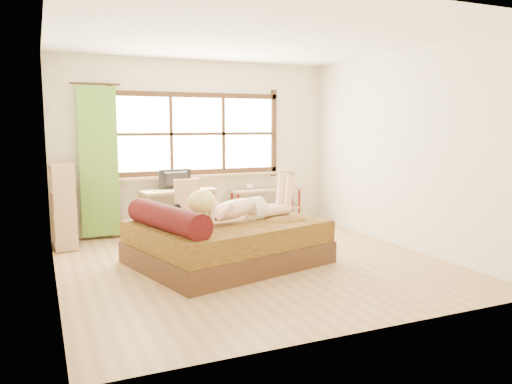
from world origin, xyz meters
name	(u,v)px	position (x,y,z in m)	size (l,w,h in m)	color
floor	(253,263)	(0.00, 0.00, 0.00)	(4.50, 4.50, 0.00)	#9E754C
ceiling	(253,37)	(0.00, 0.00, 2.70)	(4.50, 4.50, 0.00)	white
wall_back	(198,146)	(0.00, 2.25, 1.35)	(4.50, 4.50, 0.00)	silver
wall_front	(366,169)	(0.00, -2.25, 1.35)	(4.50, 4.50, 0.00)	silver
wall_left	(50,159)	(-2.25, 0.00, 1.35)	(4.50, 4.50, 0.00)	silver
wall_right	(403,150)	(2.25, 0.00, 1.35)	(4.50, 4.50, 0.00)	silver
window	(198,136)	(0.00, 2.22, 1.51)	(2.80, 0.16, 1.46)	#FFEDBF
curtain	(99,162)	(-1.55, 2.13, 1.15)	(0.55, 0.10, 2.20)	#497B21
bed	(224,240)	(-0.32, 0.15, 0.29)	(2.47, 2.17, 0.80)	#381F11
woman	(240,195)	(-0.12, 0.12, 0.84)	(1.48, 0.42, 0.63)	beige
kitten	(167,213)	(-0.99, 0.27, 0.65)	(0.32, 0.13, 0.25)	black
desk	(177,195)	(-0.43, 1.95, 0.62)	(1.19, 0.66, 0.71)	#A18757
monitor	(176,179)	(-0.43, 2.00, 0.86)	(0.52, 0.07, 0.30)	black
chair	(190,206)	(-0.34, 1.58, 0.50)	(0.44, 0.44, 0.89)	#A18757
pipe_shelf	(267,198)	(1.15, 2.07, 0.46)	(1.27, 0.37, 0.71)	#A18757
cup	(250,186)	(0.84, 2.07, 0.68)	(0.13, 0.13, 0.10)	gray
book	(277,187)	(1.34, 2.07, 0.64)	(0.15, 0.21, 0.02)	gray
bookshelf	(63,206)	(-2.08, 1.74, 0.60)	(0.32, 0.53, 1.18)	#A18757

